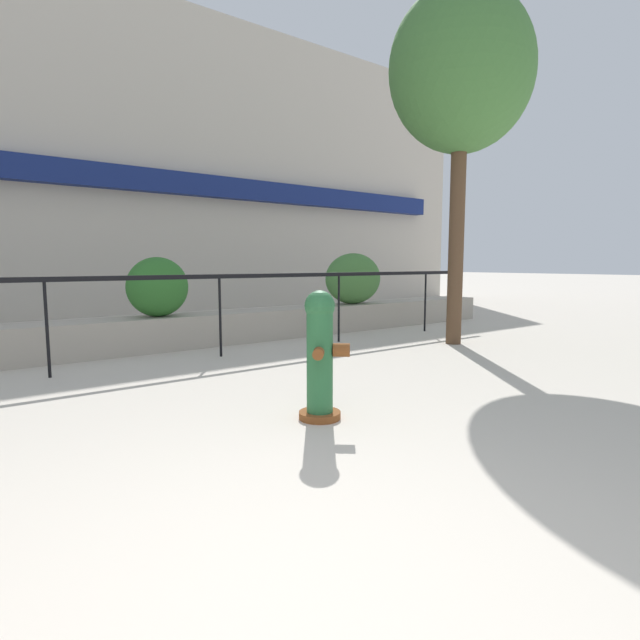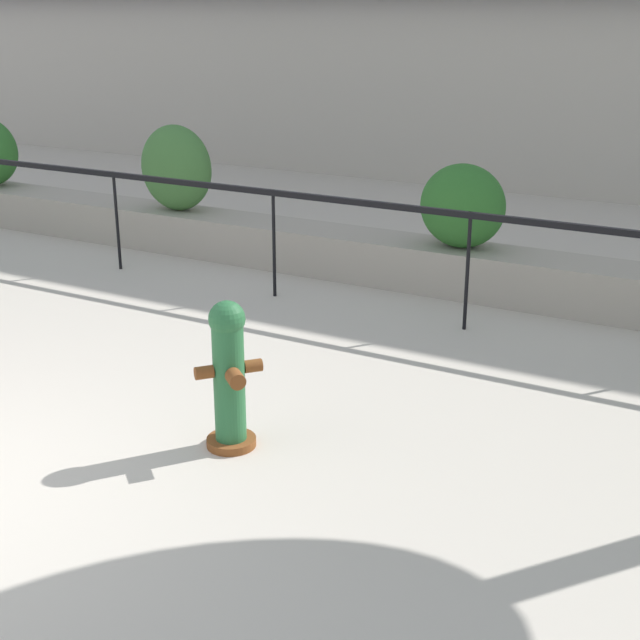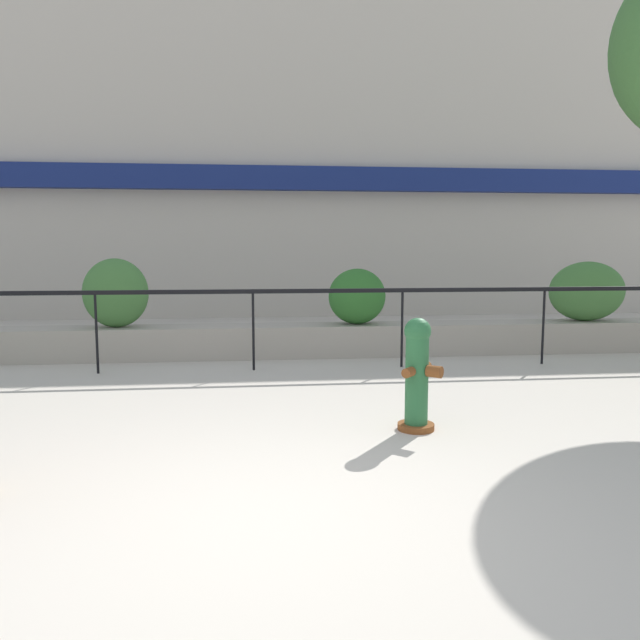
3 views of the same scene
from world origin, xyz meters
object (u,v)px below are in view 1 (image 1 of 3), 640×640
(hedge_bush_3, at_px, (354,279))
(fire_hydrant, at_px, (320,354))
(street_tree, at_px, (461,74))
(hedge_bush_2, at_px, (158,287))

(hedge_bush_3, height_order, fire_hydrant, hedge_bush_3)
(street_tree, bearing_deg, hedge_bush_3, 91.93)
(fire_hydrant, relative_size, street_tree, 0.20)
(hedge_bush_2, xyz_separation_m, street_tree, (3.98, -2.37, 3.24))
(street_tree, bearing_deg, fire_hydrant, -156.27)
(fire_hydrant, bearing_deg, street_tree, 23.73)
(hedge_bush_3, relative_size, fire_hydrant, 1.22)
(hedge_bush_2, bearing_deg, street_tree, -30.79)
(hedge_bush_3, bearing_deg, fire_hydrant, -133.96)
(hedge_bush_3, bearing_deg, hedge_bush_2, 180.00)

